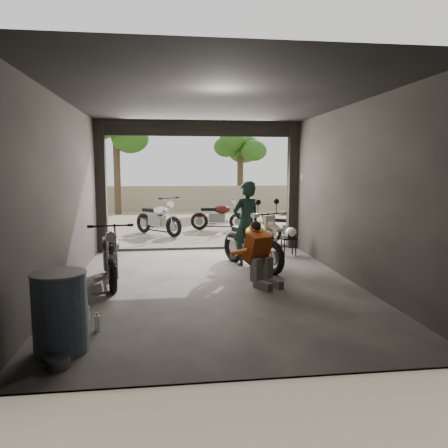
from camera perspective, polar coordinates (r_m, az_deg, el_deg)
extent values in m
plane|color=#7A6D56|center=(7.78, -1.27, -8.06)|extent=(80.00, 80.00, 0.00)
cube|color=#2D2B28|center=(7.78, -1.27, -7.99)|extent=(5.00, 7.00, 0.02)
plane|color=black|center=(7.59, -1.34, 15.93)|extent=(7.00, 7.00, 0.00)
cube|color=black|center=(4.07, 3.95, 0.74)|extent=(5.00, 0.02, 3.20)
cube|color=black|center=(7.67, -20.26, 3.40)|extent=(0.02, 7.00, 3.20)
cube|color=black|center=(8.17, 16.46, 3.77)|extent=(0.02, 7.00, 3.20)
cube|color=black|center=(10.96, -15.75, 4.63)|extent=(0.24, 0.24, 3.20)
cube|color=black|center=(11.30, 8.96, 4.88)|extent=(0.24, 0.24, 3.20)
cube|color=black|center=(10.95, -3.27, 12.32)|extent=(5.00, 0.16, 0.36)
cube|color=#2D2B28|center=(11.17, -3.19, -3.12)|extent=(5.00, 0.25, 0.08)
cube|color=gray|center=(21.52, -5.27, 3.40)|extent=(18.00, 0.30, 1.20)
cylinder|color=#382B1E|center=(20.08, -13.78, 6.34)|extent=(0.30, 0.30, 3.58)
ellipsoid|color=#1E4C14|center=(20.18, -13.98, 12.71)|extent=(2.20, 2.20, 3.14)
cylinder|color=#382B1E|center=(21.76, 2.13, 6.10)|extent=(0.30, 0.30, 3.20)
ellipsoid|color=#1E4C14|center=(21.81, 2.16, 11.36)|extent=(2.20, 2.20, 2.80)
imported|color=black|center=(9.18, 2.95, 0.02)|extent=(0.77, 0.66, 1.80)
cube|color=black|center=(10.31, 8.44, -1.87)|extent=(0.32, 0.32, 0.04)
cylinder|color=black|center=(10.18, 7.90, -3.20)|extent=(0.03, 0.03, 0.43)
cylinder|color=black|center=(10.26, 9.35, -3.16)|extent=(0.03, 0.03, 0.43)
cylinder|color=black|center=(10.44, 7.51, -2.94)|extent=(0.03, 0.03, 0.43)
cylinder|color=black|center=(10.51, 8.93, -2.89)|extent=(0.03, 0.03, 0.43)
ellipsoid|color=silver|center=(10.25, 8.73, -1.11)|extent=(0.32, 0.33, 0.25)
cylinder|color=#344558|center=(5.27, -20.61, -10.91)|extent=(0.73, 0.73, 0.92)
cylinder|color=black|center=(11.18, 11.72, 1.78)|extent=(0.08, 0.08, 2.03)
cylinder|color=silver|center=(11.11, 11.87, 6.02)|extent=(0.74, 0.03, 0.74)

